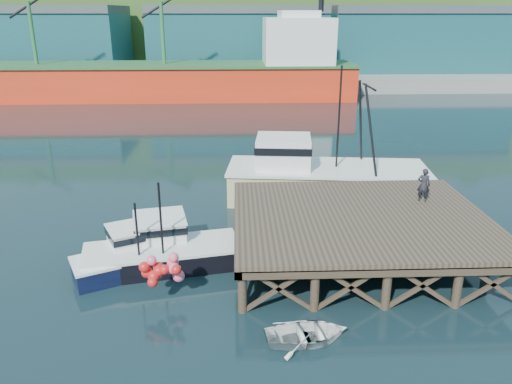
{
  "coord_description": "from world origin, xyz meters",
  "views": [
    {
      "loc": [
        -0.33,
        -21.7,
        11.18
      ],
      "look_at": [
        0.6,
        2.0,
        2.61
      ],
      "focal_mm": 35.0,
      "sensor_mm": 36.0,
      "label": 1
    }
  ],
  "objects_px": {
    "boat_black": "(162,248)",
    "dockworker": "(424,185)",
    "trawler": "(323,173)",
    "boat_navy": "(135,254)",
    "dinghy": "(307,333)"
  },
  "relations": [
    {
      "from": "boat_black",
      "to": "dockworker",
      "type": "height_order",
      "value": "boat_black"
    },
    {
      "from": "dockworker",
      "to": "trawler",
      "type": "bearing_deg",
      "value": -36.41
    },
    {
      "from": "boat_navy",
      "to": "dockworker",
      "type": "height_order",
      "value": "dockworker"
    },
    {
      "from": "dockworker",
      "to": "boat_navy",
      "type": "bearing_deg",
      "value": 30.77
    },
    {
      "from": "boat_black",
      "to": "trawler",
      "type": "height_order",
      "value": "trawler"
    },
    {
      "from": "boat_navy",
      "to": "trawler",
      "type": "relative_size",
      "value": 0.47
    },
    {
      "from": "boat_navy",
      "to": "dockworker",
      "type": "bearing_deg",
      "value": -15.22
    },
    {
      "from": "boat_navy",
      "to": "boat_black",
      "type": "distance_m",
      "value": 1.25
    },
    {
      "from": "boat_black",
      "to": "dinghy",
      "type": "xyz_separation_m",
      "value": [
        5.99,
        -6.1,
        -0.49
      ]
    },
    {
      "from": "boat_black",
      "to": "dockworker",
      "type": "xyz_separation_m",
      "value": [
        12.95,
        2.27,
        2.18
      ]
    },
    {
      "from": "dinghy",
      "to": "dockworker",
      "type": "relative_size",
      "value": 1.75
    },
    {
      "from": "boat_navy",
      "to": "dinghy",
      "type": "distance_m",
      "value": 9.2
    },
    {
      "from": "trawler",
      "to": "boat_navy",
      "type": "bearing_deg",
      "value": -132.94
    },
    {
      "from": "boat_black",
      "to": "trawler",
      "type": "distance_m",
      "value": 12.28
    },
    {
      "from": "boat_navy",
      "to": "dockworker",
      "type": "distance_m",
      "value": 14.57
    }
  ]
}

